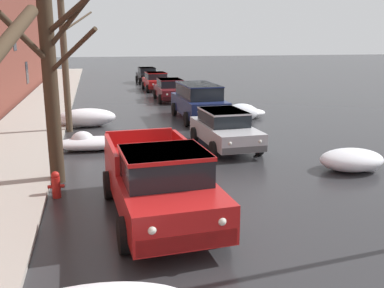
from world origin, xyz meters
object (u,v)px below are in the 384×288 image
Objects in this scene: sedan_maroon_parked_far_down_block at (170,89)px; sedan_black_at_far_intersection at (147,75)px; bare_tree_mid_block at (65,53)px; pickup_truck_red_approaching_near_lane at (159,182)px; sedan_red_queued_behind_truck at (156,81)px; suv_darkblue_parked_kerbside_mid at (199,100)px; fire_hydrant at (56,184)px; bare_tree_second_along_sidewalk at (50,56)px; sedan_silver_parked_kerbside_close at (224,128)px.

sedan_maroon_parked_far_down_block is 1.05× the size of sedan_black_at_far_intersection.
bare_tree_mid_block is 1.33× the size of pickup_truck_red_approaching_near_lane.
sedan_black_at_far_intersection is at bearing 73.84° from bare_tree_mid_block.
bare_tree_mid_block is 1.74× the size of sedan_red_queued_behind_truck.
suv_darkblue_parked_kerbside_mid is at bearing -88.69° from sedan_maroon_parked_far_down_block.
sedan_black_at_far_intersection is at bearing 90.61° from suv_darkblue_parked_kerbside_mid.
bare_tree_second_along_sidewalk is at bearing 90.16° from fire_hydrant.
bare_tree_mid_block is at bearing 90.08° from fire_hydrant.
sedan_black_at_far_intersection reaches higher than fire_hydrant.
bare_tree_mid_block reaches higher than sedan_silver_parked_kerbside_close.
sedan_red_queued_behind_truck is at bearing 75.43° from fire_hydrant.
fire_hydrant is (-6.06, -17.08, -0.40)m from sedan_maroon_parked_far_down_block.
pickup_truck_red_approaching_near_lane reaches higher than sedan_black_at_far_intersection.
pickup_truck_red_approaching_near_lane is (2.42, -10.25, -2.52)m from bare_tree_mid_block.
pickup_truck_red_approaching_near_lane is 19.33m from sedan_maroon_parked_far_down_block.
sedan_black_at_far_intersection is 29.78m from fire_hydrant.
bare_tree_second_along_sidewalk is 10.94m from suv_darkblue_parked_kerbside_mid.
suv_darkblue_parked_kerbside_mid is at bearing 54.13° from bare_tree_second_along_sidewalk.
bare_tree_mid_block is 1.61× the size of sedan_maroon_parked_far_down_block.
bare_tree_second_along_sidewalk is 1.01× the size of bare_tree_mid_block.
sedan_silver_parked_kerbside_close is at bearing -90.63° from sedan_red_queued_behind_truck.
pickup_truck_red_approaching_near_lane is at bearing -76.74° from bare_tree_mid_block.
sedan_maroon_parked_far_down_block is 1.08× the size of sedan_red_queued_behind_truck.
sedan_maroon_parked_far_down_block is (6.07, 15.82, -2.80)m from bare_tree_second_along_sidewalk.
bare_tree_mid_block is 9.64× the size of fire_hydrant.
suv_darkblue_parked_kerbside_mid is at bearing 72.02° from pickup_truck_red_approaching_near_lane.
bare_tree_mid_block reaches higher than fire_hydrant.
sedan_silver_parked_kerbside_close is 5.88m from suv_darkblue_parked_kerbside_mid.
bare_tree_second_along_sidewalk is 4.79m from pickup_truck_red_approaching_near_lane.
bare_tree_mid_block is 1.41× the size of suv_darkblue_parked_kerbside_mid.
sedan_red_queued_behind_truck is at bearing -90.25° from sedan_black_at_far_intersection.
sedan_black_at_far_intersection is (0.24, 25.15, -0.00)m from sedan_silver_parked_kerbside_close.
suv_darkblue_parked_kerbside_mid is at bearing 13.86° from bare_tree_mid_block.
sedan_silver_parked_kerbside_close is at bearing 60.29° from pickup_truck_red_approaching_near_lane.
sedan_maroon_parked_far_down_block is (-0.17, 7.20, -0.24)m from suv_darkblue_parked_kerbside_mid.
pickup_truck_red_approaching_near_lane reaches higher than fire_hydrant.
sedan_black_at_far_intersection is (0.03, 6.09, -0.00)m from sedan_red_queued_behind_truck.
pickup_truck_red_approaching_near_lane is 1.21× the size of sedan_maroon_parked_far_down_block.
sedan_maroon_parked_far_down_block is (0.28, 13.05, 0.00)m from sedan_silver_parked_kerbside_close.
bare_tree_second_along_sidewalk is 3.44m from fire_hydrant.
sedan_silver_parked_kerbside_close is at bearing -94.32° from suv_darkblue_parked_kerbside_mid.
bare_tree_second_along_sidewalk is at bearing -89.94° from bare_tree_mid_block.
sedan_maroon_parked_far_down_block is at bearing 70.45° from fire_hydrant.
sedan_black_at_far_intersection is (-0.21, 19.29, -0.24)m from suv_darkblue_parked_kerbside_mid.
bare_tree_mid_block is at bearing 90.06° from bare_tree_second_along_sidewalk.
bare_tree_second_along_sidewalk is 1.62× the size of sedan_maroon_parked_far_down_block.
bare_tree_second_along_sidewalk is 7.00m from sedan_silver_parked_kerbside_close.
pickup_truck_red_approaching_near_lane is 1.30× the size of sedan_red_queued_behind_truck.
suv_darkblue_parked_kerbside_mid is at bearing 57.76° from fire_hydrant.
bare_tree_mid_block is (-0.01, 7.08, -0.15)m from bare_tree_second_along_sidewalk.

